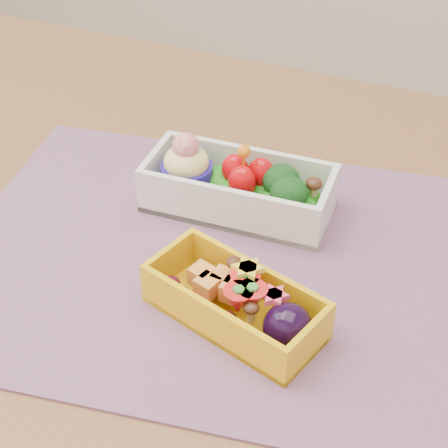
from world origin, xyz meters
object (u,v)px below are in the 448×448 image
at_px(table, 188,339).
at_px(placemat, 214,259).
at_px(bento_white, 238,187).
at_px(bento_yellow, 238,302).

bearing_deg(table, placemat, 30.76).
relative_size(table, bento_white, 6.62).
relative_size(placemat, bento_yellow, 2.94).
xyz_separation_m(placemat, bento_white, (-0.01, 0.08, 0.03)).
distance_m(table, bento_yellow, 0.15).
bearing_deg(placemat, bento_yellow, -52.57).
distance_m(table, bento_white, 0.16).
xyz_separation_m(table, bento_white, (0.01, 0.09, 0.13)).
distance_m(table, placemat, 0.10).
bearing_deg(bento_white, table, -101.75).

